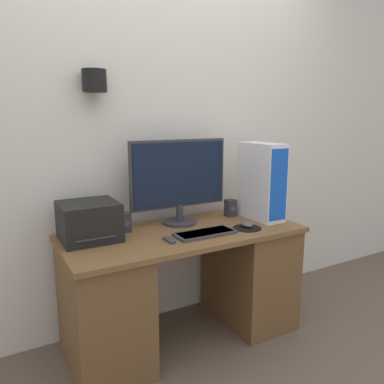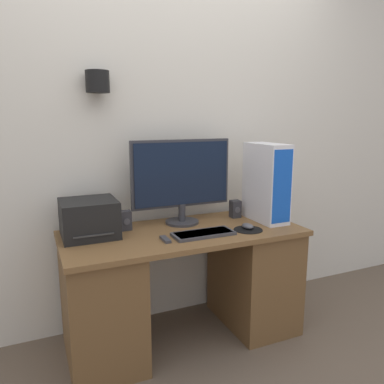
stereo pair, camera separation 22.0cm
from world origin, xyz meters
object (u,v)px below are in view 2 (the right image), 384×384
object	(u,v)px
computer_tower	(266,183)
remote_control	(165,239)
keyboard	(203,234)
mouse	(248,226)
printer	(89,218)
speaker_right	(235,209)
monitor	(182,177)
speaker_left	(126,220)

from	to	relation	value
computer_tower	remote_control	xyz separation A→B (m)	(-0.75, -0.13, -0.24)
keyboard	mouse	world-z (taller)	mouse
computer_tower	printer	world-z (taller)	computer_tower
computer_tower	speaker_right	distance (m)	0.28
computer_tower	mouse	bearing A→B (deg)	-149.07
monitor	speaker_left	world-z (taller)	monitor
mouse	computer_tower	size ratio (longest dim) A/B	0.18
speaker_right	printer	bearing A→B (deg)	-178.64
printer	speaker_left	bearing A→B (deg)	10.06
mouse	remote_control	size ratio (longest dim) A/B	0.85
keyboard	mouse	size ratio (longest dim) A/B	3.94
keyboard	mouse	distance (m)	0.30
keyboard	speaker_right	size ratio (longest dim) A/B	3.05
computer_tower	speaker_left	size ratio (longest dim) A/B	4.30
keyboard	computer_tower	xyz separation A→B (m)	(0.51, 0.13, 0.24)
computer_tower	monitor	bearing A→B (deg)	163.23
speaker_right	remote_control	size ratio (longest dim) A/B	1.10
speaker_left	computer_tower	bearing A→B (deg)	-9.99
monitor	printer	distance (m)	0.62
monitor	computer_tower	size ratio (longest dim) A/B	1.29
computer_tower	speaker_right	size ratio (longest dim) A/B	4.30
monitor	computer_tower	distance (m)	0.56
computer_tower	remote_control	size ratio (longest dim) A/B	4.72
speaker_left	speaker_right	distance (m)	0.75
printer	speaker_right	bearing A→B (deg)	1.36
computer_tower	speaker_left	bearing A→B (deg)	170.01
speaker_right	remote_control	distance (m)	0.66
keyboard	remote_control	xyz separation A→B (m)	(-0.23, -0.00, -0.00)
mouse	printer	world-z (taller)	printer
speaker_left	speaker_right	xyz separation A→B (m)	(0.75, -0.02, 0.00)
keyboard	speaker_left	bearing A→B (deg)	143.32
speaker_right	mouse	bearing A→B (deg)	-104.39
printer	speaker_left	distance (m)	0.23
remote_control	keyboard	bearing A→B (deg)	1.03
speaker_left	remote_control	bearing A→B (deg)	-62.79
monitor	mouse	distance (m)	0.51
mouse	printer	bearing A→B (deg)	164.66
printer	speaker_left	size ratio (longest dim) A/B	2.61
monitor	printer	bearing A→B (deg)	-176.03
computer_tower	printer	size ratio (longest dim) A/B	1.64
monitor	speaker_left	xyz separation A→B (m)	(-0.37, -0.00, -0.24)
speaker_left	remote_control	xyz separation A→B (m)	(0.15, -0.29, -0.05)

